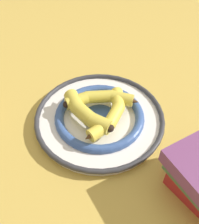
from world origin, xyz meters
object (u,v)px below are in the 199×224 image
object	(u,v)px
decorative_bowl	(100,117)
banana_a	(111,115)
banana_c	(84,112)
banana_b	(101,98)

from	to	relation	value
decorative_bowl	banana_a	world-z (taller)	banana_a
banana_a	banana_c	distance (m)	0.07
banana_b	banana_c	distance (m)	0.06
decorative_bowl	banana_b	bearing A→B (deg)	149.54
banana_b	banana_c	size ratio (longest dim) A/B	1.09
decorative_bowl	banana_c	distance (m)	0.05
banana_b	banana_c	xyz separation A→B (m)	(0.03, -0.06, 0.00)
banana_a	banana_c	bearing A→B (deg)	106.09
banana_a	banana_b	distance (m)	0.06
decorative_bowl	banana_a	size ratio (longest dim) A/B	2.15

